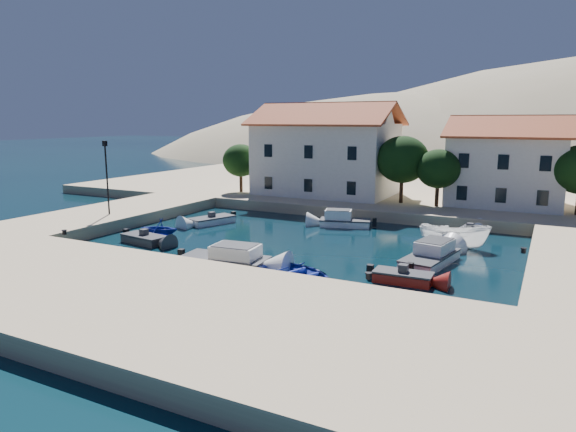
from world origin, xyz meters
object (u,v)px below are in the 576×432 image
at_px(building_left, 326,148).
at_px(boat_east, 453,248).
at_px(building_mid, 507,160).
at_px(lamppost, 107,170).
at_px(cabin_cruiser_east, 430,257).
at_px(cabin_cruiser_south, 225,259).
at_px(rowboat_south, 296,280).

xyz_separation_m(building_left, boat_east, (16.06, -14.41, -5.94)).
height_order(building_mid, lamppost, building_mid).
bearing_deg(cabin_cruiser_east, building_left, 47.88).
xyz_separation_m(building_mid, lamppost, (-29.50, -21.00, -0.47)).
relative_size(building_left, building_mid, 1.40).
bearing_deg(lamppost, boat_east, 11.46).
distance_m(lamppost, cabin_cruiser_east, 27.31).
distance_m(cabin_cruiser_east, boat_east, 5.12).
bearing_deg(building_left, cabin_cruiser_east, -51.54).
height_order(cabin_cruiser_south, cabin_cruiser_east, same).
bearing_deg(rowboat_south, cabin_cruiser_south, 102.40).
distance_m(building_left, rowboat_south, 28.58).
height_order(building_left, cabin_cruiser_south, building_left).
bearing_deg(cabin_cruiser_south, boat_east, 38.04).
height_order(lamppost, boat_east, lamppost).
relative_size(building_left, cabin_cruiser_east, 2.65).
bearing_deg(cabin_cruiser_south, cabin_cruiser_east, 23.46).
xyz_separation_m(rowboat_south, cabin_cruiser_east, (6.03, 6.84, 0.48)).
bearing_deg(lamppost, building_left, 60.10).
distance_m(building_mid, rowboat_south, 29.10).
bearing_deg(building_left, cabin_cruiser_south, -80.56).
relative_size(cabin_cruiser_south, rowboat_south, 1.05).
distance_m(lamppost, cabin_cruiser_south, 17.35).
xyz_separation_m(building_left, cabin_cruiser_east, (15.47, -19.48, -5.46)).
height_order(cabin_cruiser_south, rowboat_south, cabin_cruiser_south).
height_order(building_left, boat_east, building_left).
bearing_deg(building_mid, cabin_cruiser_east, -97.05).
relative_size(cabin_cruiser_east, boat_east, 1.14).
xyz_separation_m(building_mid, rowboat_south, (-8.57, -27.32, -5.22)).
distance_m(building_mid, cabin_cruiser_east, 21.17).
relative_size(cabin_cruiser_south, boat_east, 1.14).
bearing_deg(cabin_cruiser_east, cabin_cruiser_south, 128.87).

